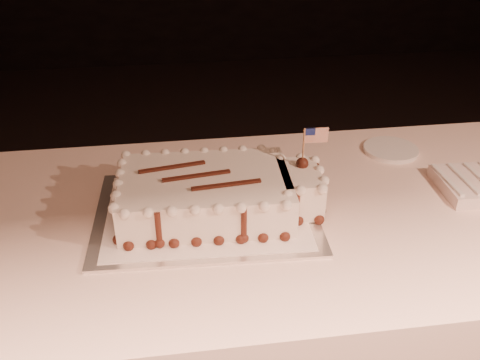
{
  "coord_description": "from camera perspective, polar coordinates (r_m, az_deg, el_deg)",
  "views": [
    {
      "loc": [
        -0.46,
        -0.43,
        1.45
      ],
      "look_at": [
        -0.31,
        0.61,
        0.84
      ],
      "focal_mm": 40.0,
      "sensor_mm": 36.0,
      "label": 1
    }
  ],
  "objects": [
    {
      "name": "side_plate",
      "position": [
        1.58,
        15.78,
        3.13
      ],
      "size": [
        0.15,
        0.15,
        0.01
      ],
      "primitive_type": "cylinder",
      "color": "white",
      "rests_on": "banquet_table"
    },
    {
      "name": "cake_board",
      "position": [
        1.25,
        -3.64,
        -3.48
      ],
      "size": [
        0.53,
        0.4,
        0.01
      ],
      "primitive_type": "cube",
      "rotation": [
        0.0,
        0.0,
        -0.04
      ],
      "color": "silver",
      "rests_on": "banquet_table"
    },
    {
      "name": "sheet_cake",
      "position": [
        1.22,
        -2.46,
        -1.4
      ],
      "size": [
        0.49,
        0.29,
        0.19
      ],
      "color": "white",
      "rests_on": "doily"
    },
    {
      "name": "banquet_table",
      "position": [
        1.56,
        11.8,
        -14.0
      ],
      "size": [
        2.4,
        0.8,
        0.75
      ],
      "primitive_type": "cube",
      "color": "#FFD8C5",
      "rests_on": "ground"
    },
    {
      "name": "doily",
      "position": [
        1.25,
        -3.65,
        -3.29
      ],
      "size": [
        0.47,
        0.36,
        0.0
      ],
      "primitive_type": "cube",
      "rotation": [
        0.0,
        0.0,
        -0.04
      ],
      "color": "white",
      "rests_on": "cake_board"
    }
  ]
}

